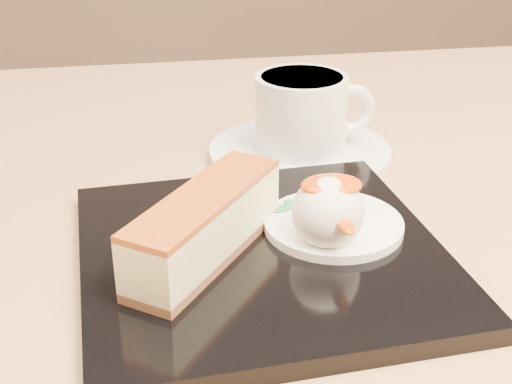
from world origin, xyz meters
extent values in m
cube|color=#946036|center=(0.00, 0.00, 0.70)|extent=(0.80, 0.80, 0.04)
cube|color=black|center=(-0.01, -0.07, 0.73)|extent=(0.23, 0.23, 0.01)
cube|color=brown|center=(-0.04, -0.07, 0.73)|extent=(0.11, 0.12, 0.01)
cube|color=beige|center=(-0.04, -0.07, 0.75)|extent=(0.11, 0.12, 0.03)
cube|color=#8B390F|center=(-0.04, -0.07, 0.77)|extent=(0.11, 0.12, 0.00)
cylinder|color=white|center=(0.04, -0.05, 0.73)|extent=(0.09, 0.09, 0.01)
sphere|color=white|center=(0.03, -0.07, 0.75)|extent=(0.04, 0.04, 0.04)
ellipsoid|color=#E14607|center=(0.03, -0.07, 0.77)|extent=(0.04, 0.03, 0.01)
ellipsoid|color=#2C893C|center=(0.01, -0.03, 0.74)|extent=(0.02, 0.01, 0.00)
ellipsoid|color=#2C893C|center=(0.02, -0.02, 0.74)|extent=(0.02, 0.02, 0.00)
ellipsoid|color=#2C893C|center=(0.00, -0.02, 0.74)|extent=(0.01, 0.02, 0.00)
cylinder|color=white|center=(0.05, 0.09, 0.72)|extent=(0.15, 0.15, 0.01)
cylinder|color=white|center=(0.05, 0.09, 0.76)|extent=(0.07, 0.07, 0.06)
cylinder|color=black|center=(0.05, 0.09, 0.79)|extent=(0.07, 0.07, 0.00)
torus|color=white|center=(0.09, 0.09, 0.76)|extent=(0.04, 0.01, 0.04)
camera|label=1|loc=(-0.08, -0.44, 0.96)|focal=50.00mm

